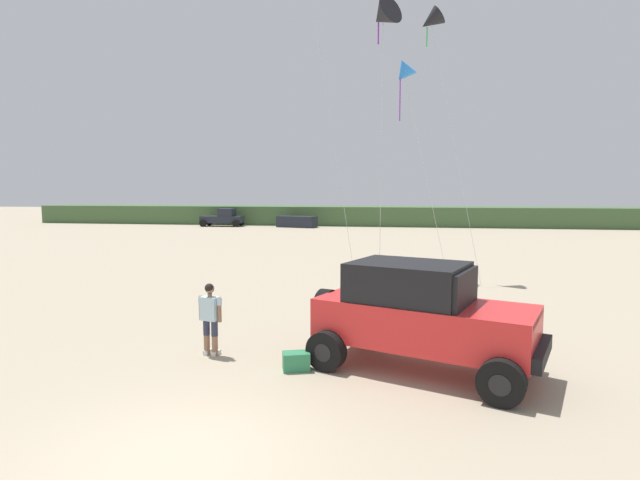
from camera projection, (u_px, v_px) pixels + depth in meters
name	position (u px, v px, depth m)	size (l,w,h in m)	color
ground_plane	(179.00, 456.00, 7.04)	(220.00, 220.00, 0.00)	tan
dune_ridge	(412.00, 216.00, 56.79)	(90.00, 6.72, 2.14)	#426038
jeep	(420.00, 314.00, 10.37)	(5.00, 3.69, 2.26)	red
person_watching	(210.00, 315.00, 11.33)	(0.61, 0.37, 1.67)	#8C664C
cooler_box	(296.00, 361.00, 10.43)	(0.56, 0.36, 0.38)	#2D7F51
distant_pickup	(223.00, 218.00, 55.22)	(4.71, 2.63, 1.98)	#1E232D
distant_sedan	(297.00, 222.00, 53.58)	(4.20, 1.70, 1.20)	#1E232D
kite_blue_swept	(383.00, 16.00, 15.97)	(1.48, 1.98, 10.08)	black
kite_orange_streamer	(404.00, 74.00, 21.23)	(2.59, 3.16, 9.42)	blue
kite_red_delta	(431.00, 21.00, 21.17)	(2.69, 2.89, 11.58)	black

